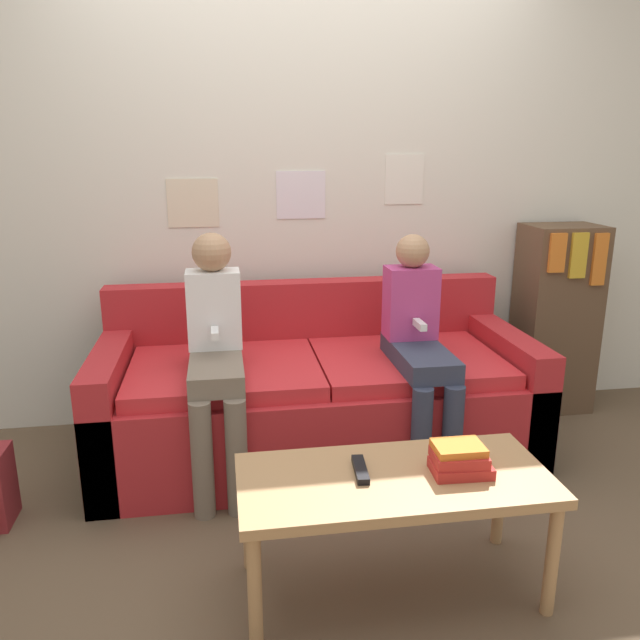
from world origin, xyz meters
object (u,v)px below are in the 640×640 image
at_px(person_left, 216,348).
at_px(coffee_table, 394,489).
at_px(tv_remote, 360,469).
at_px(couch, 316,397).
at_px(person_right, 419,343).
at_px(bookshelf, 555,318).

bearing_deg(person_left, coffee_table, -56.11).
height_order(coffee_table, tv_remote, tv_remote).
bearing_deg(tv_remote, couch, 94.48).
distance_m(couch, coffee_table, 1.07).
height_order(person_right, tv_remote, person_right).
xyz_separation_m(couch, bookshelf, (1.44, 0.34, 0.25)).
relative_size(person_left, tv_remote, 6.51).
height_order(person_left, bookshelf, person_left).
bearing_deg(person_right, coffee_table, -112.38).
height_order(couch, coffee_table, couch).
bearing_deg(person_left, person_right, -0.43).
relative_size(person_left, person_right, 1.02).
bearing_deg(tv_remote, person_left, 124.58).
relative_size(coffee_table, tv_remote, 6.00).
distance_m(person_right, tv_remote, 0.95).
height_order(couch, tv_remote, couch).
distance_m(tv_remote, bookshelf, 2.00).
relative_size(person_left, bookshelf, 1.05).
bearing_deg(tv_remote, bookshelf, 48.17).
bearing_deg(person_left, tv_remote, -60.34).
height_order(tv_remote, bookshelf, bookshelf).
xyz_separation_m(tv_remote, bookshelf, (1.45, 1.37, 0.09)).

